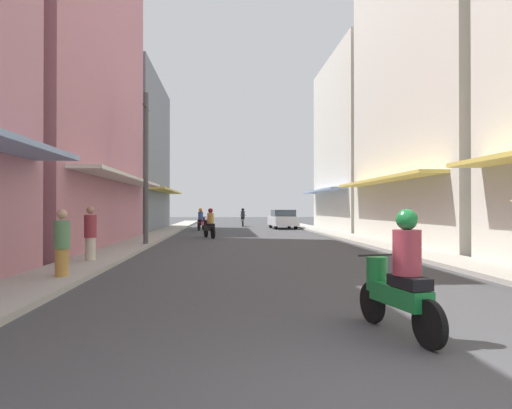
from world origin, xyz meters
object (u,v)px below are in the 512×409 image
at_px(parked_car, 283,219).
at_px(motorbike_maroon, 201,221).
at_px(motorbike_green, 399,279).
at_px(utility_pole, 146,168).
at_px(motorbike_white, 243,218).
at_px(pedestrian_far, 62,246).
at_px(pedestrian_midway, 90,235).
at_px(motorbike_black, 209,225).

bearing_deg(parked_car, motorbike_maroon, -158.06).
relative_size(motorbike_maroon, parked_car, 0.43).
height_order(motorbike_green, utility_pole, utility_pole).
relative_size(motorbike_green, motorbike_white, 0.99).
bearing_deg(utility_pole, parked_car, 63.98).
xyz_separation_m(motorbike_white, pedestrian_far, (-5.09, -29.21, 0.08)).
xyz_separation_m(motorbike_green, parked_car, (2.31, 29.28, 0.04)).
distance_m(motorbike_white, pedestrian_far, 29.65).
distance_m(motorbike_green, pedestrian_midway, 9.61).
height_order(motorbike_green, parked_car, motorbike_green).
relative_size(motorbike_white, pedestrian_far, 1.16).
bearing_deg(motorbike_black, motorbike_maroon, 95.92).
bearing_deg(motorbike_white, motorbike_maroon, -114.97).
distance_m(motorbike_green, parked_car, 29.38).
bearing_deg(motorbike_maroon, pedestrian_midway, -96.32).
distance_m(motorbike_black, pedestrian_midway, 11.51).
relative_size(parked_car, pedestrian_far, 2.67).
relative_size(parked_car, pedestrian_midway, 2.55).
xyz_separation_m(motorbike_green, motorbike_white, (-0.58, 33.74, 0.00)).
height_order(motorbike_white, utility_pole, utility_pole).
relative_size(motorbike_maroon, pedestrian_midway, 1.09).
bearing_deg(pedestrian_far, utility_pole, 88.28).
bearing_deg(motorbike_green, pedestrian_far, 141.37).
bearing_deg(motorbike_white, pedestrian_midway, -101.56).
relative_size(motorbike_black, parked_car, 0.41).
height_order(motorbike_maroon, utility_pole, utility_pole).
distance_m(motorbike_white, pedestrian_midway, 26.72).
bearing_deg(pedestrian_far, motorbike_maroon, 85.21).
xyz_separation_m(motorbike_white, parked_car, (2.89, -4.45, 0.04)).
bearing_deg(utility_pole, motorbike_green, -68.15).
xyz_separation_m(motorbike_green, motorbike_black, (-2.96, 18.67, 0.00)).
distance_m(motorbike_maroon, motorbike_white, 7.63).
distance_m(parked_car, pedestrian_midway, 23.24).
relative_size(motorbike_white, parked_car, 0.43).
bearing_deg(parked_car, motorbike_black, -116.41).
height_order(motorbike_white, pedestrian_far, motorbike_white).
xyz_separation_m(motorbike_maroon, utility_pole, (-1.60, -13.34, 2.54)).
distance_m(motorbike_green, motorbike_black, 18.90).
distance_m(motorbike_black, motorbike_white, 15.26).
height_order(motorbike_black, motorbike_white, same).
relative_size(motorbike_black, pedestrian_midway, 1.06).
height_order(motorbike_black, utility_pole, utility_pole).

